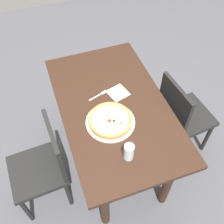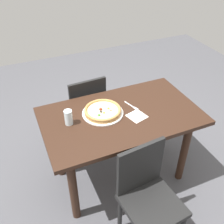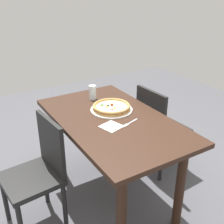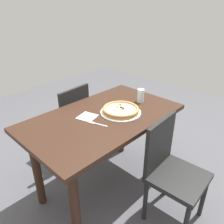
# 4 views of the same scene
# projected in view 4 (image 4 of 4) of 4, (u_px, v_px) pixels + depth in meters

# --- Properties ---
(ground_plane) EXTENTS (6.00, 6.00, 0.00)m
(ground_plane) POSITION_uv_depth(u_px,v_px,m) (105.00, 184.00, 2.23)
(ground_plane) COLOR #4C4C51
(dining_table) EXTENTS (1.33, 0.78, 0.78)m
(dining_table) POSITION_uv_depth(u_px,v_px,m) (103.00, 128.00, 1.93)
(dining_table) COLOR #331E14
(dining_table) RESTS_ON ground
(chair_near) EXTENTS (0.42, 0.42, 0.87)m
(chair_near) POSITION_uv_depth(u_px,v_px,m) (171.00, 169.00, 1.73)
(chair_near) COLOR black
(chair_near) RESTS_ON ground
(chair_far) EXTENTS (0.44, 0.44, 0.87)m
(chair_far) POSITION_uv_depth(u_px,v_px,m) (69.00, 120.00, 2.43)
(chair_far) COLOR black
(chair_far) RESTS_ON ground
(plate) EXTENTS (0.35, 0.35, 0.01)m
(plate) POSITION_uv_depth(u_px,v_px,m) (121.00, 112.00, 1.92)
(plate) COLOR white
(plate) RESTS_ON dining_table
(pizza) EXTENTS (0.31, 0.31, 0.04)m
(pizza) POSITION_uv_depth(u_px,v_px,m) (121.00, 110.00, 1.91)
(pizza) COLOR #B78447
(pizza) RESTS_ON plate
(fork) EXTENTS (0.07, 0.16, 0.00)m
(fork) POSITION_uv_depth(u_px,v_px,m) (96.00, 124.00, 1.75)
(fork) COLOR silver
(fork) RESTS_ON dining_table
(drinking_glass) EXTENTS (0.06, 0.06, 0.13)m
(drinking_glass) POSITION_uv_depth(u_px,v_px,m) (141.00, 96.00, 2.10)
(drinking_glass) COLOR silver
(drinking_glass) RESTS_ON dining_table
(napkin) EXTENTS (0.17, 0.17, 0.00)m
(napkin) POSITION_uv_depth(u_px,v_px,m) (87.00, 117.00, 1.85)
(napkin) COLOR white
(napkin) RESTS_ON dining_table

